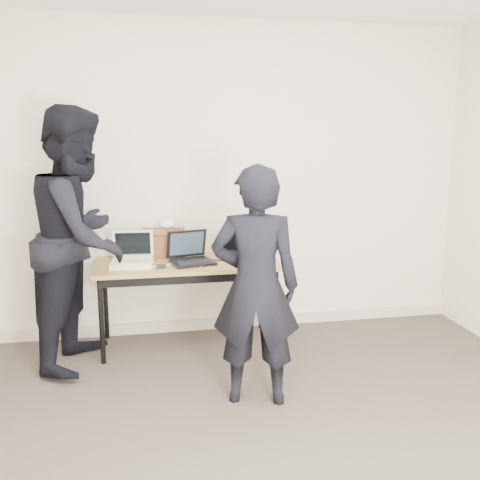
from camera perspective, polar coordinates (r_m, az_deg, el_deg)
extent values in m
cube|color=beige|center=(4.71, -2.71, 6.31)|extent=(4.50, 0.05, 2.70)
cube|color=olive|center=(4.44, -5.64, -2.54)|extent=(1.50, 0.65, 0.03)
cylinder|color=black|center=(4.28, -14.55, -8.40)|extent=(0.04, 0.04, 0.68)
cylinder|color=black|center=(4.40, 3.84, -7.52)|extent=(0.04, 0.04, 0.68)
cylinder|color=black|center=(4.78, -14.14, -6.28)|extent=(0.04, 0.04, 0.68)
cylinder|color=black|center=(4.89, 2.29, -5.56)|extent=(0.04, 0.04, 0.68)
cube|color=black|center=(4.18, -5.27, -4.23)|extent=(1.40, 0.02, 0.06)
cube|color=beige|center=(4.35, -11.44, -2.49)|extent=(0.35, 0.30, 0.04)
cube|color=beige|center=(4.31, -11.49, -2.30)|extent=(0.28, 0.17, 0.01)
cube|color=beige|center=(4.47, -11.33, -0.37)|extent=(0.33, 0.08, 0.23)
cube|color=black|center=(4.47, -11.35, -0.37)|extent=(0.28, 0.06, 0.19)
cube|color=beige|center=(4.48, -11.30, -1.84)|extent=(0.30, 0.04, 0.02)
cube|color=black|center=(4.35, -5.05, -2.42)|extent=(0.38, 0.32, 0.02)
cube|color=black|center=(4.32, -4.93, -2.33)|extent=(0.30, 0.20, 0.01)
cube|color=black|center=(4.47, -5.73, -0.39)|extent=(0.34, 0.15, 0.24)
cube|color=#26333F|center=(4.46, -5.70, -0.38)|extent=(0.29, 0.12, 0.19)
cube|color=black|center=(4.46, -5.57, -1.93)|extent=(0.30, 0.08, 0.02)
cube|color=black|center=(4.58, 0.08, -1.69)|extent=(0.30, 0.23, 0.02)
cube|color=black|center=(4.56, 0.17, -1.61)|extent=(0.24, 0.14, 0.01)
cube|color=black|center=(4.69, -0.38, -0.10)|extent=(0.29, 0.10, 0.19)
cube|color=black|center=(4.68, -0.36, -0.09)|extent=(0.25, 0.08, 0.16)
cube|color=black|center=(4.68, -0.28, -1.30)|extent=(0.26, 0.04, 0.01)
cube|color=brown|center=(4.61, -8.14, -0.32)|extent=(0.37, 0.19, 0.24)
cube|color=brown|center=(4.53, -8.21, 0.77)|extent=(0.37, 0.11, 0.07)
cube|color=brown|center=(4.61, -6.15, -0.53)|extent=(0.03, 0.10, 0.02)
ellipsoid|color=white|center=(4.58, -7.82, 1.70)|extent=(0.15, 0.12, 0.08)
cube|color=black|center=(4.68, 1.85, -0.70)|extent=(0.24, 0.20, 0.13)
cube|color=black|center=(4.24, -8.39, -2.82)|extent=(0.08, 0.05, 0.03)
cube|color=black|center=(4.43, -1.75, -2.21)|extent=(0.30, 0.16, 0.01)
cube|color=silver|center=(4.31, -8.53, -2.72)|extent=(0.26, 0.13, 0.01)
cube|color=black|center=(4.50, 1.04, -2.00)|extent=(0.16, 0.22, 0.01)
cube|color=black|center=(4.42, -11.15, -2.47)|extent=(0.25, 0.23, 0.01)
cube|color=silver|center=(4.31, -5.54, -2.66)|extent=(0.20, 0.16, 0.01)
imported|color=black|center=(3.47, 1.66, -4.96)|extent=(0.65, 0.50, 1.58)
imported|color=black|center=(4.22, -16.61, 0.21)|extent=(0.97, 1.12, 1.96)
cube|color=#BEB09E|center=(4.96, -2.51, -8.86)|extent=(4.50, 0.03, 0.10)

